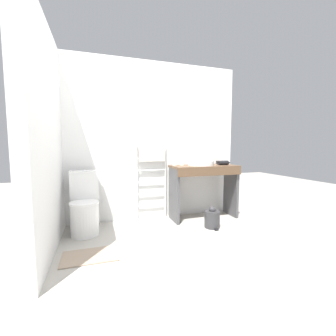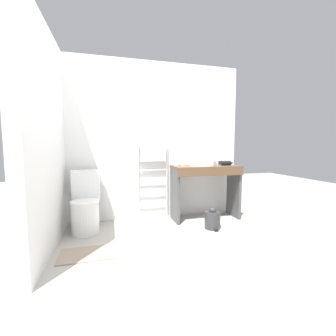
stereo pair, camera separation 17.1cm
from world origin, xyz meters
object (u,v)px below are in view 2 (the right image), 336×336
towel_radiator (153,164)px  trash_bin (212,219)px  hair_dryer (226,163)px  sink_basin (202,163)px  cup_near_edge (183,163)px  toilet (86,206)px  cup_near_wall (176,163)px

towel_radiator → trash_bin: towel_radiator is taller
hair_dryer → trash_bin: (-0.40, -0.39, -0.74)m
sink_basin → hair_dryer: sink_basin is taller
cup_near_edge → hair_dryer: cup_near_edge is taller
toilet → towel_radiator: (0.97, 0.30, 0.51)m
cup_near_wall → trash_bin: size_ratio=0.27×
towel_radiator → hair_dryer: bearing=-12.7°
sink_basin → hair_dryer: size_ratio=1.89×
toilet → cup_near_wall: (1.33, 0.23, 0.53)m
towel_radiator → cup_near_edge: size_ratio=14.23×
cup_near_wall → hair_dryer: (0.75, -0.18, -0.00)m
cup_near_edge → toilet: bearing=-171.8°
hair_dryer → toilet: bearing=-178.6°
toilet → towel_radiator: size_ratio=0.69×
towel_radiator → trash_bin: bearing=-42.1°
toilet → hair_dryer: (2.08, 0.05, 0.53)m
toilet → trash_bin: (1.68, -0.34, -0.22)m
cup_near_wall → toilet: bearing=-170.0°
towel_radiator → trash_bin: size_ratio=3.88×
trash_bin → sink_basin: bearing=86.8°
toilet → cup_near_edge: (1.43, 0.21, 0.53)m
towel_radiator → hair_dryer: towel_radiator is taller
towel_radiator → cup_near_wall: (0.35, -0.07, 0.02)m
cup_near_wall → cup_near_edge: size_ratio=0.98×
sink_basin → cup_near_edge: (-0.27, 0.12, 0.00)m
toilet → cup_near_edge: cup_near_edge is taller
towel_radiator → hair_dryer: size_ratio=5.66×
sink_basin → cup_near_wall: size_ratio=4.88×
towel_radiator → cup_near_wall: towel_radiator is taller
cup_near_wall → trash_bin: cup_near_wall is taller
cup_near_wall → cup_near_edge: bearing=-14.5°
toilet → towel_radiator: towel_radiator is taller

